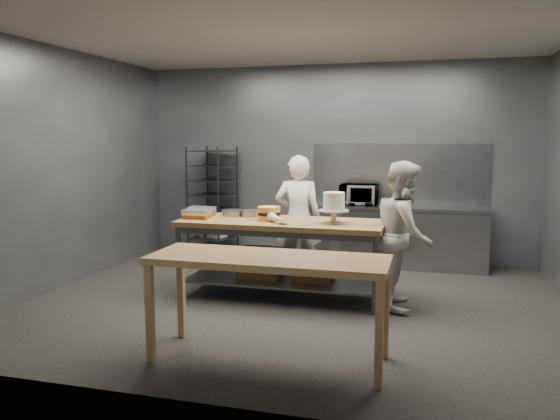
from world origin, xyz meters
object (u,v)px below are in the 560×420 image
at_px(chef_right, 404,234).
at_px(layer_cake, 269,213).
at_px(near_counter, 269,266).
at_px(speed_rack, 213,203).
at_px(chef_behind, 298,219).
at_px(frosted_cake_stand, 334,204).
at_px(microwave, 359,194).
at_px(work_table, 282,249).

distance_m(chef_right, layer_cake, 1.57).
height_order(near_counter, speed_rack, speed_rack).
distance_m(chef_behind, frosted_cake_stand, 1.09).
bearing_deg(chef_behind, near_counter, 91.99).
distance_m(speed_rack, chef_behind, 2.01).
bearing_deg(frosted_cake_stand, chef_right, 6.38).
distance_m(near_counter, speed_rack, 4.24).
bearing_deg(near_counter, layer_cake, 106.41).
bearing_deg(near_counter, chef_behind, 98.09).
relative_size(microwave, layer_cake, 2.03).
relative_size(speed_rack, layer_cake, 6.55).
relative_size(chef_behind, microwave, 3.07).
distance_m(near_counter, chef_right, 2.11).
xyz_separation_m(speed_rack, microwave, (2.30, 0.08, 0.19)).
distance_m(frosted_cake_stand, layer_cake, 0.80).
height_order(microwave, frosted_cake_stand, frosted_cake_stand).
xyz_separation_m(speed_rack, frosted_cake_stand, (2.28, -1.97, 0.29)).
distance_m(chef_right, frosted_cake_stand, 0.84).
height_order(near_counter, chef_right, chef_right).
distance_m(near_counter, layer_cake, 1.90).
relative_size(near_counter, chef_behind, 1.20).
distance_m(work_table, speed_rack, 2.51).
bearing_deg(frosted_cake_stand, work_table, 171.61).
xyz_separation_m(near_counter, chef_behind, (-0.37, 2.60, 0.02)).
height_order(near_counter, layer_cake, layer_cake).
height_order(chef_behind, frosted_cake_stand, chef_behind).
height_order(chef_right, layer_cake, chef_right).
bearing_deg(chef_behind, chef_right, 145.33).
distance_m(near_counter, chef_behind, 2.63).
bearing_deg(frosted_cake_stand, near_counter, -97.95).
bearing_deg(microwave, work_table, -108.53).
relative_size(speed_rack, microwave, 3.23).
bearing_deg(chef_right, work_table, 88.23).
height_order(work_table, frosted_cake_stand, frosted_cake_stand).
height_order(work_table, microwave, microwave).
xyz_separation_m(work_table, microwave, (0.65, 1.95, 0.48)).
bearing_deg(chef_behind, microwave, -123.89).
relative_size(near_counter, frosted_cake_stand, 5.62).
bearing_deg(microwave, chef_behind, -117.79).
bearing_deg(speed_rack, work_table, -48.75).
xyz_separation_m(microwave, layer_cake, (-0.80, -1.99, -0.05)).
distance_m(work_table, layer_cake, 0.45).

